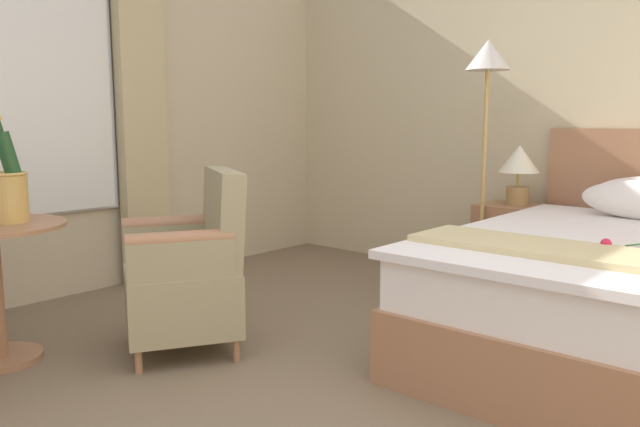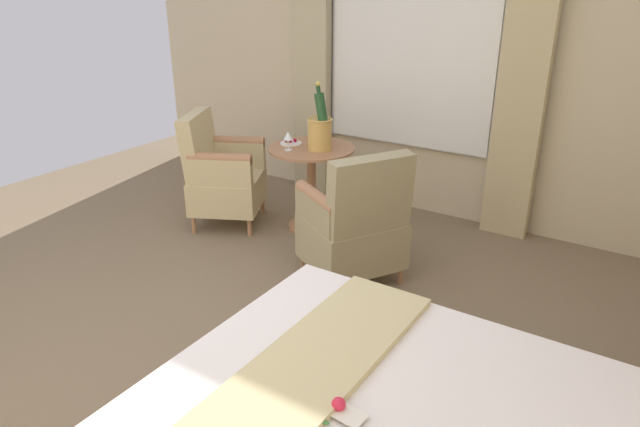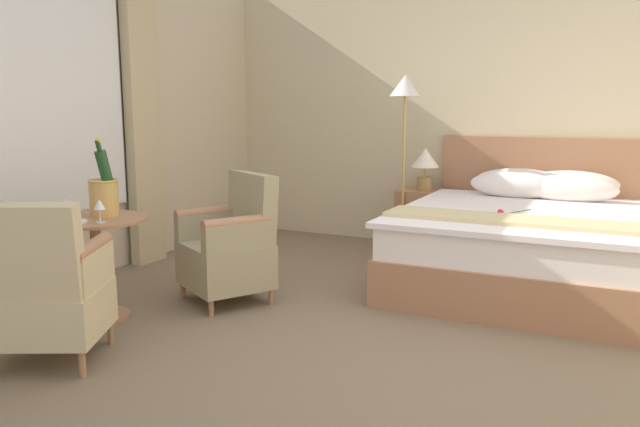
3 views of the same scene
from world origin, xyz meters
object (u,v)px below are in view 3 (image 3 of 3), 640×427
Objects in this scene: champagne_bucket at (104,192)px; wine_glass_near_edge at (99,206)px; bedside_lamp at (425,162)px; side_table_round at (97,255)px; armchair_by_window at (230,247)px; floor_lamp_brass at (405,111)px; armchair_facing_bed at (44,290)px; nightstand at (423,221)px; bed at (530,241)px; snack_plate at (72,221)px; wine_glass_near_bucket at (66,204)px.

champagne_bucket is 3.50× the size of wine_glass_near_edge.
bedside_lamp is at bearing 67.92° from wine_glass_near_edge.
side_table_round is 1.32× the size of champagne_bucket.
champagne_bucket is 0.97m from armchair_by_window.
floor_lamp_brass is 11.38× the size of wine_glass_near_edge.
armchair_facing_bed reaches higher than side_table_round.
nightstand is 1.16× the size of champagne_bucket.
champagne_bucket reaches higher than armchair_by_window.
armchair_by_window is 1.45m from armchair_facing_bed.
bed is at bearing 39.79° from champagne_bucket.
wine_glass_near_edge is at bearing -112.08° from bedside_lamp.
side_table_round is at bearing -139.12° from bed.
side_table_round is 0.93m from armchair_by_window.
armchair_by_window is (-0.68, -1.94, -0.98)m from floor_lamp_brass.
nightstand is 3.43m from snack_plate.
nightstand is (-1.11, 0.75, -0.05)m from bed.
nightstand is 1.11m from floor_lamp_brass.
champagne_bucket is at bearing -115.62° from floor_lamp_brass.
armchair_by_window is (0.57, 0.73, -0.04)m from side_table_round.
wine_glass_near_edge is (0.15, -0.20, -0.05)m from champagne_bucket.
bedside_lamp is 0.24× the size of floor_lamp_brass.
floor_lamp_brass reaches higher than wine_glass_near_bucket.
armchair_facing_bed is (0.15, -0.59, -0.38)m from wine_glass_near_edge.
bed is 3.28m from champagne_bucket.
bedside_lamp is 2.38m from armchair_by_window.
champagne_bucket is 3.00× the size of snack_plate.
bed reaches higher than nightstand.
bed reaches higher than wine_glass_near_bucket.
bedside_lamp is at bearing 66.07° from snack_plate.
armchair_facing_bed is at bearing -75.71° from wine_glass_near_edge.
champagne_bucket is at bearing -131.20° from armchair_by_window.
snack_plate is (-1.24, -2.87, -0.68)m from floor_lamp_brass.
champagne_bucket is at bearing 44.71° from wine_glass_near_bucket.
bed reaches higher than side_table_round.
champagne_bucket reaches higher than wine_glass_near_bucket.
bedside_lamp is 3.27m from wine_glass_near_edge.
floor_lamp_brass is at bearing 62.86° from wine_glass_near_bucket.
floor_lamp_brass reaches higher than snack_plate.
nightstand is at bearing 60.12° from floor_lamp_brass.
armchair_by_window is at bearing -110.46° from bedside_lamp.
floor_lamp_brass is 2.47× the size of side_table_round.
bed reaches higher than armchair_by_window.
floor_lamp_brass reaches higher than champagne_bucket.
champagne_bucket is (-1.38, -2.83, 0.55)m from nightstand.
bed is at bearing -22.27° from floor_lamp_brass.
bed is at bearing 40.88° from side_table_round.
bed reaches higher than armchair_facing_bed.
wine_glass_near_bucket is (-1.55, -3.00, 0.48)m from nightstand.
bedside_lamp is at bearing 64.55° from side_table_round.
wine_glass_near_bucket is at bearing -153.41° from side_table_round.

